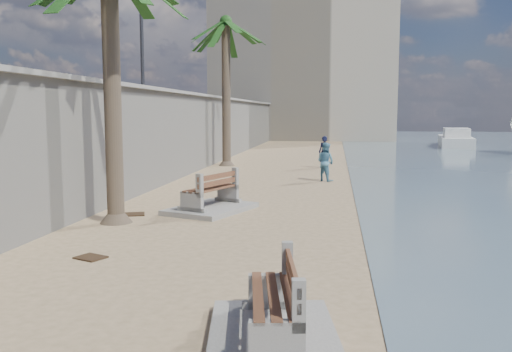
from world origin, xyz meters
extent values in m
plane|color=tan|center=(0.00, 0.00, 0.00)|extent=(140.00, 140.00, 0.00)
cube|color=gray|center=(-5.20, 20.00, 1.75)|extent=(0.45, 70.00, 3.50)
cube|color=gray|center=(-5.20, 20.00, 3.55)|extent=(0.80, 70.00, 0.12)
cube|color=#B7AA93|center=(-2.00, 52.00, 7.00)|extent=(18.00, 12.00, 14.00)
cube|color=gray|center=(0.68, 0.35, 0.06)|extent=(1.85, 2.43, 0.12)
cube|color=gray|center=(-2.00, 8.67, 0.07)|extent=(2.45, 2.92, 0.14)
cylinder|color=brown|center=(-3.97, 6.79, 3.16)|extent=(0.42, 0.42, 6.32)
cylinder|color=brown|center=(-4.15, 21.47, 3.62)|extent=(0.44, 0.44, 7.25)
cylinder|color=#2D2D33|center=(-5.10, 12.00, 6.11)|extent=(0.12, 0.12, 5.00)
imported|color=#141737|center=(0.84, 21.03, 0.90)|extent=(0.77, 0.65, 1.80)
imported|color=teal|center=(1.00, 15.83, 0.85)|extent=(1.04, 1.00, 1.70)
cube|color=#382616|center=(-3.96, 7.83, 0.01)|extent=(0.78, 0.70, 0.03)
cube|color=#382616|center=(-3.13, 3.57, 0.01)|extent=(0.64, 0.59, 0.03)
camera|label=1|loc=(1.37, -5.77, 2.71)|focal=38.00mm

